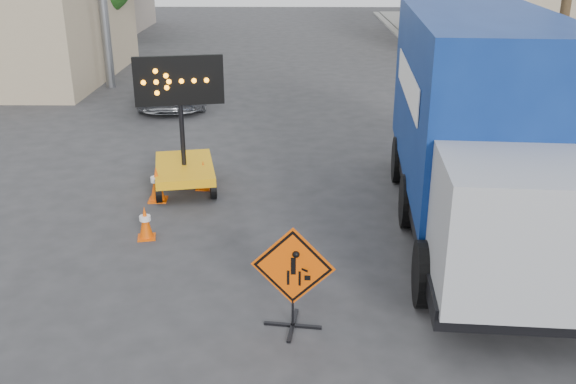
{
  "coord_description": "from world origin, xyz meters",
  "views": [
    {
      "loc": [
        0.97,
        -7.45,
        5.64
      ],
      "look_at": [
        0.83,
        2.71,
        1.59
      ],
      "focal_mm": 40.0,
      "sensor_mm": 36.0,
      "label": 1
    }
  ],
  "objects_px": {
    "pickup_truck": "(175,84)",
    "box_truck": "(479,139)",
    "arrow_board": "(184,160)",
    "construction_sign": "(293,276)"
  },
  "relations": [
    {
      "from": "arrow_board",
      "to": "pickup_truck",
      "type": "xyz_separation_m",
      "value": [
        -1.72,
        8.58,
        -0.01
      ]
    },
    {
      "from": "construction_sign",
      "to": "arrow_board",
      "type": "relative_size",
      "value": 0.53
    },
    {
      "from": "construction_sign",
      "to": "box_truck",
      "type": "xyz_separation_m",
      "value": [
        3.64,
        3.67,
        1.04
      ]
    },
    {
      "from": "pickup_truck",
      "to": "box_truck",
      "type": "bearing_deg",
      "value": -57.35
    },
    {
      "from": "construction_sign",
      "to": "pickup_truck",
      "type": "height_order",
      "value": "construction_sign"
    },
    {
      "from": "construction_sign",
      "to": "box_truck",
      "type": "distance_m",
      "value": 5.28
    },
    {
      "from": "arrow_board",
      "to": "pickup_truck",
      "type": "distance_m",
      "value": 8.75
    },
    {
      "from": "arrow_board",
      "to": "box_truck",
      "type": "distance_m",
      "value": 6.75
    },
    {
      "from": "pickup_truck",
      "to": "box_truck",
      "type": "distance_m",
      "value": 13.47
    },
    {
      "from": "construction_sign",
      "to": "pickup_truck",
      "type": "relative_size",
      "value": 0.34
    }
  ]
}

